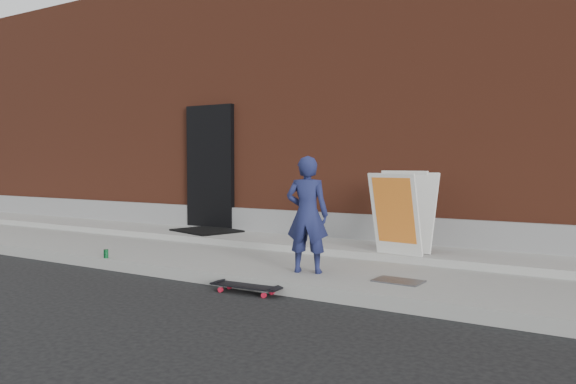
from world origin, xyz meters
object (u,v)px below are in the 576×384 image
Objects in this scene: child at (307,214)px; skateboard at (246,287)px; soda_can at (106,254)px; pizza_sign at (403,212)px.

child reaches higher than skateboard.
child reaches higher than soda_can.
pizza_sign is at bearing 28.36° from soda_can.
soda_can is at bearing 176.11° from skateboard.
soda_can is (-3.56, -1.92, -0.59)m from pizza_sign.
pizza_sign is (0.70, 1.35, -0.04)m from child.
child is at bearing 63.74° from skateboard.
child is at bearing -117.34° from pizza_sign.
pizza_sign is at bearing -134.13° from child.
child reaches higher than pizza_sign.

